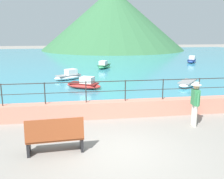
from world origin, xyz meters
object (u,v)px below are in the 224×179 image
boat_2 (187,83)px  boat_3 (69,76)px  boat_0 (104,66)px  boat_5 (84,84)px  bench_main (55,136)px  person_walking (195,102)px  boat_1 (192,60)px

boat_2 → boat_3: size_ratio=0.97×
boat_0 → boat_5: 9.09m
boat_3 → boat_2: bearing=-25.4°
bench_main → boat_0: 17.82m
person_walking → boat_0: 16.02m
person_walking → boat_3: size_ratio=0.72×
boat_1 → boat_5: bearing=-137.3°
boat_0 → boat_2: boat_0 is taller
boat_0 → boat_1: same height
boat_2 → boat_5: 6.77m
person_walking → boat_0: person_walking is taller
person_walking → boat_0: size_ratio=0.71×
boat_1 → boat_5: 17.61m
person_walking → boat_2: size_ratio=0.75×
boat_1 → boat_5: (-12.95, -11.94, 0.00)m
bench_main → boat_3: bearing=88.8°
boat_1 → boat_2: (-6.19, -12.31, -0.07)m
person_walking → boat_3: (-4.94, 10.45, -0.65)m
bench_main → person_walking: bearing=16.5°
bench_main → person_walking: person_walking is taller
boat_3 → boat_0: bearing=58.7°
boat_2 → person_walking: bearing=-112.8°
bench_main → boat_2: size_ratio=0.74×
bench_main → boat_2: 11.55m
bench_main → boat_2: bench_main is taller
boat_1 → boat_3: bearing=-148.3°
bench_main → boat_0: size_ratio=0.71×
boat_5 → boat_3: bearing=107.0°
boat_0 → person_walking: bearing=-84.2°
boat_1 → boat_5: same height
person_walking → boat_1: person_walking is taller
boat_2 → boat_5: size_ratio=0.96×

